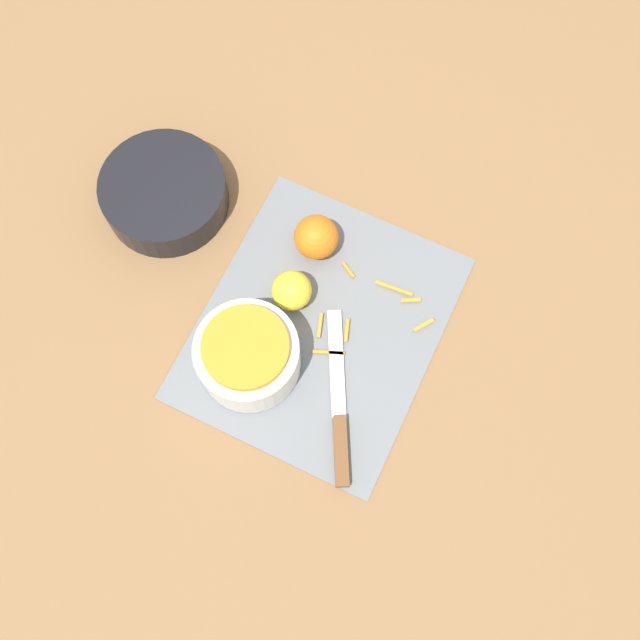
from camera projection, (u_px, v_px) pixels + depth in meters
ground_plane at (320, 327)px, 1.16m from camera, size 4.00×4.00×0.00m
cutting_board at (320, 327)px, 1.16m from camera, size 0.42×0.35×0.01m
bowl_speckled at (248, 355)px, 1.09m from camera, size 0.15×0.15×0.09m
bowl_dark at (165, 193)px, 1.20m from camera, size 0.20×0.20×0.06m
knife at (340, 428)px, 1.10m from camera, size 0.25×0.15×0.02m
orange_left at (316, 237)px, 1.17m from camera, size 0.07×0.07×0.07m
lemon at (292, 290)px, 1.14m from camera, size 0.06×0.06×0.06m
peel_pile at (367, 314)px, 1.16m from camera, size 0.16×0.17×0.01m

